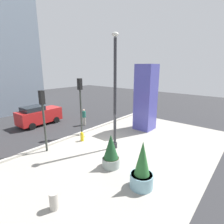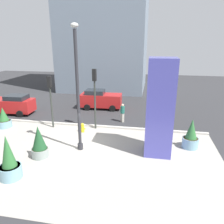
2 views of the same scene
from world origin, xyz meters
TOP-DOWN VIEW (x-y plane):
  - ground_plane at (0.00, 4.00)m, footprint 60.00×60.00m
  - plaza_pavement at (0.00, -2.00)m, footprint 18.00×10.00m
  - curb_strip at (0.00, 3.12)m, footprint 18.00×0.24m
  - lamp_post at (0.18, -0.85)m, footprint 0.44×0.44m
  - art_pillar_blue at (5.12, -0.41)m, footprint 1.60×1.60m
  - potted_plant_near_right at (-2.34, -4.55)m, footprint 1.12×1.12m
  - potted_plant_curbside at (-1.91, -2.26)m, footprint 1.02×1.02m
  - potted_plant_by_pillar at (7.27, 0.70)m, footprint 1.05×1.05m
  - potted_plant_near_left at (-7.17, 1.71)m, footprint 1.13×1.13m
  - fire_hydrant at (-0.54, 1.88)m, footprint 0.36×0.26m
  - traffic_light_corner at (-3.25, 2.45)m, footprint 0.28×0.42m
  - traffic_light_far_side at (0.25, 2.83)m, footprint 0.28×0.42m
  - car_far_lane at (-8.64, 5.05)m, footprint 4.31×2.12m
  - car_curb_east at (-0.63, 8.30)m, footprint 4.27×2.09m
  - pedestrian_on_sidewalk at (2.18, 4.72)m, footprint 0.50×0.50m
  - highrise_across_street at (-2.44, 19.26)m, footprint 11.62×10.46m

SIDE VIEW (x-z plane):
  - ground_plane at x=0.00m, z-range 0.00..0.00m
  - plaza_pavement at x=0.00m, z-range -0.01..0.01m
  - curb_strip at x=0.00m, z-range 0.00..0.16m
  - fire_hydrant at x=-0.54m, z-range -0.01..0.74m
  - potted_plant_near_left at x=-7.17m, z-range -0.15..1.54m
  - potted_plant_by_pillar at x=7.27m, z-range -0.17..1.82m
  - pedestrian_on_sidewalk at x=2.18m, z-range 0.09..1.73m
  - potted_plant_curbside at x=-1.91m, z-range -0.08..1.92m
  - car_far_lane at x=-8.64m, z-range 0.00..1.87m
  - potted_plant_near_right at x=-2.34m, z-range -0.24..2.16m
  - car_curb_east at x=-0.63m, z-range 0.00..1.96m
  - traffic_light_corner at x=-3.25m, z-range 0.76..4.97m
  - art_pillar_blue at x=5.12m, z-range 0.00..5.91m
  - traffic_light_far_side at x=0.25m, z-range 0.81..5.59m
  - lamp_post at x=0.18m, z-range -0.09..7.66m
  - highrise_across_street at x=-2.44m, z-range 0.00..20.73m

